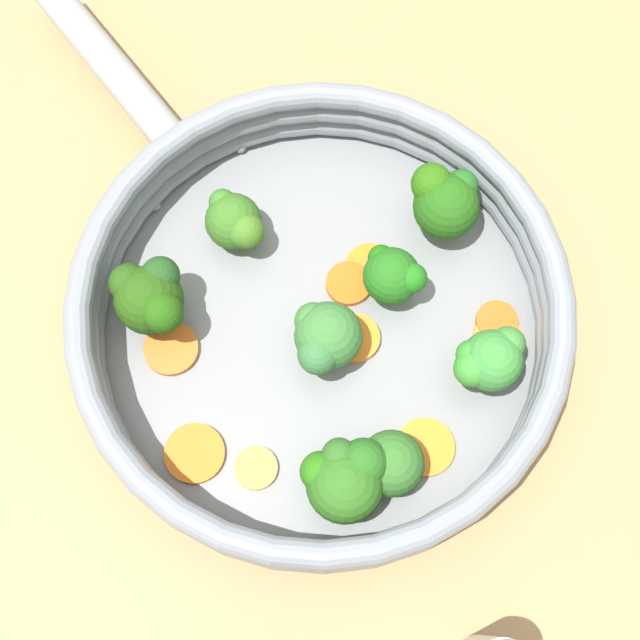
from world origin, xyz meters
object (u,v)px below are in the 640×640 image
carrot_slice_0 (256,468)px  broccoli_floret_6 (388,466)px  carrot_slice_6 (171,349)px  carrot_slice_8 (355,338)px  carrot_slice_5 (497,321)px  carrot_slice_4 (498,339)px  broccoli_floret_1 (325,336)px  carrot_slice_7 (195,453)px  carrot_slice_2 (345,281)px  broccoli_floret_7 (345,478)px  broccoli_floret_4 (489,360)px  broccoli_floret_2 (235,223)px  carrot_slice_3 (425,447)px  broccoli_floret_3 (393,275)px  carrot_slice_1 (370,267)px  skillet (320,331)px  broccoli_floret_0 (150,297)px  broccoli_floret_5 (445,201)px

carrot_slice_0 → broccoli_floret_6: size_ratio=0.62×
carrot_slice_6 → carrot_slice_8: 0.12m
carrot_slice_5 → carrot_slice_4: bearing=124.4°
broccoli_floret_1 → carrot_slice_7: bearing=72.8°
carrot_slice_2 → broccoli_floret_7: size_ratio=0.57×
broccoli_floret_4 → carrot_slice_6: bearing=28.6°
broccoli_floret_4 → carrot_slice_0: bearing=56.2°
carrot_slice_5 → carrot_slice_7: bearing=57.0°
carrot_slice_0 → carrot_slice_7: bearing=19.5°
broccoli_floret_2 → carrot_slice_5: bearing=-166.7°
carrot_slice_3 → broccoli_floret_6: bearing=63.9°
carrot_slice_3 → broccoli_floret_3: broccoli_floret_3 is taller
carrot_slice_1 → broccoli_floret_3: bearing=162.3°
carrot_slice_2 → broccoli_floret_2: 0.08m
broccoli_floret_2 → broccoli_floret_7: bearing=145.5°
broccoli_floret_7 → broccoli_floret_4: bearing=-108.0°
carrot_slice_5 → broccoli_floret_1: (0.09, 0.08, 0.03)m
broccoli_floret_2 → carrot_slice_1: bearing=-161.4°
skillet → carrot_slice_0: 0.10m
skillet → broccoli_floret_0: bearing=28.4°
carrot_slice_5 → broccoli_floret_0: bearing=31.6°
carrot_slice_7 → carrot_slice_8: carrot_slice_8 is taller
carrot_slice_8 → broccoli_floret_4: broccoli_floret_4 is taller
carrot_slice_3 → broccoli_floret_5: 0.16m
carrot_slice_2 → carrot_slice_4: 0.11m
carrot_slice_0 → carrot_slice_1: size_ratio=0.80×
broccoli_floret_0 → broccoli_floret_6: (-0.18, 0.01, -0.01)m
broccoli_floret_2 → broccoli_floret_3: broccoli_floret_3 is taller
broccoli_floret_7 → carrot_slice_8: bearing=-62.0°
broccoli_floret_2 → broccoli_floret_6: bearing=153.9°
carrot_slice_3 → broccoli_floret_1: (0.09, -0.02, 0.03)m
carrot_slice_1 → carrot_slice_4: bearing=-178.7°
carrot_slice_7 → carrot_slice_1: bearing=-99.0°
carrot_slice_4 → broccoli_floret_3: bearing=6.1°
carrot_slice_4 → carrot_slice_7: bearing=53.8°
broccoli_floret_3 → carrot_slice_2: bearing=23.1°
carrot_slice_2 → broccoli_floret_6: size_ratio=0.69×
broccoli_floret_2 → broccoli_floret_4: (-0.19, -0.01, 0.01)m
carrot_slice_5 → broccoli_floret_4: size_ratio=0.56×
broccoli_floret_2 → broccoli_floret_7: broccoli_floret_7 is taller
broccoli_floret_1 → carrot_slice_2: bearing=-73.3°
carrot_slice_7 → carrot_slice_8: bearing=-110.5°
broccoli_floret_5 → carrot_slice_7: bearing=77.7°
carrot_slice_6 → broccoli_floret_6: bearing=-177.2°
carrot_slice_6 → broccoli_floret_4: broccoli_floret_4 is taller
broccoli_floret_4 → broccoli_floret_3: bearing=-11.7°
skillet → broccoli_floret_2: (0.08, -0.02, 0.03)m
carrot_slice_1 → broccoli_floret_6: broccoli_floret_6 is taller
broccoli_floret_5 → broccoli_floret_3: bearing=87.6°
broccoli_floret_5 → broccoli_floret_6: (-0.06, 0.17, -0.01)m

